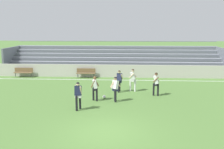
# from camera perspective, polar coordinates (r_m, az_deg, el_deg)

# --- Properties ---
(ground_plane) EXTENTS (160.00, 160.00, 0.00)m
(ground_plane) POSITION_cam_1_polar(r_m,az_deg,el_deg) (12.19, -1.39, -12.59)
(ground_plane) COLOR #517A38
(field_line_sideline) EXTENTS (44.00, 0.12, 0.01)m
(field_line_sideline) POSITION_cam_1_polar(r_m,az_deg,el_deg) (23.48, 1.01, -1.24)
(field_line_sideline) COLOR white
(field_line_sideline) RESTS_ON ground
(sideline_wall) EXTENTS (48.00, 0.16, 1.23)m
(sideline_wall) POSITION_cam_1_polar(r_m,az_deg,el_deg) (24.67, 1.14, 0.78)
(sideline_wall) COLOR #BCB7AD
(sideline_wall) RESTS_ON ground
(bleacher_stand) EXTENTS (23.09, 4.65, 3.20)m
(bleacher_stand) POSITION_cam_1_polar(r_m,az_deg,el_deg) (27.90, 0.57, 3.53)
(bleacher_stand) COLOR #9EA3AD
(bleacher_stand) RESTS_ON ground
(bench_near_wall_gap) EXTENTS (1.80, 0.40, 0.90)m
(bench_near_wall_gap) POSITION_cam_1_polar(r_m,az_deg,el_deg) (24.56, -5.83, 0.52)
(bench_near_wall_gap) COLOR brown
(bench_near_wall_gap) RESTS_ON ground
(bench_far_left) EXTENTS (1.80, 0.40, 0.90)m
(bench_far_left) POSITION_cam_1_polar(r_m,az_deg,el_deg) (26.25, -19.15, 0.63)
(bench_far_left) COLOR brown
(bench_far_left) RESTS_ON ground
(player_white_wide_right) EXTENTS (0.69, 0.50, 1.64)m
(player_white_wide_right) POSITION_cam_1_polar(r_m,az_deg,el_deg) (16.54, 0.74, -2.81)
(player_white_wide_right) COLOR black
(player_white_wide_right) RESTS_ON ground
(player_white_deep_cover) EXTENTS (0.52, 0.45, 1.64)m
(player_white_deep_cover) POSITION_cam_1_polar(r_m,az_deg,el_deg) (16.76, -3.82, -2.65)
(player_white_deep_cover) COLOR black
(player_white_deep_cover) RESTS_ON ground
(player_dark_challenging) EXTENTS (0.59, 0.54, 1.64)m
(player_dark_challenging) POSITION_cam_1_polar(r_m,az_deg,el_deg) (19.02, 1.62, -1.05)
(player_dark_challenging) COLOR black
(player_dark_challenging) RESTS_ON ground
(player_white_dropping_back) EXTENTS (0.51, 0.57, 1.67)m
(player_white_dropping_back) POSITION_cam_1_polar(r_m,az_deg,el_deg) (18.21, 9.80, -1.66)
(player_white_dropping_back) COLOR black
(player_white_dropping_back) RESTS_ON ground
(player_dark_trailing_run) EXTENTS (0.45, 0.51, 1.68)m
(player_dark_trailing_run) POSITION_cam_1_polar(r_m,az_deg,el_deg) (14.98, -7.58, -4.21)
(player_dark_trailing_run) COLOR black
(player_dark_trailing_run) RESTS_ON ground
(player_white_on_ball) EXTENTS (0.62, 0.51, 1.71)m
(player_white_on_ball) POSITION_cam_1_polar(r_m,az_deg,el_deg) (19.25, 4.67, -0.79)
(player_white_on_ball) COLOR white
(player_white_on_ball) RESTS_ON ground
(soccer_ball) EXTENTS (0.22, 0.22, 0.22)m
(soccer_ball) POSITION_cam_1_polar(r_m,az_deg,el_deg) (17.50, -1.75, -4.98)
(soccer_ball) COLOR white
(soccer_ball) RESTS_ON ground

